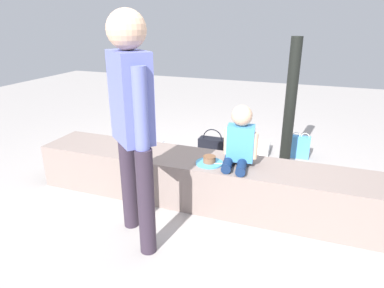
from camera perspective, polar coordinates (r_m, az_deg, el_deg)
The scene contains 11 objects.
ground_plane at distance 2.99m, azimuth 1.05°, elevation -9.42°, with size 12.00×12.00×0.00m, color #A7A09C.
concrete_ledge at distance 2.90m, azimuth 1.08°, elevation -6.04°, with size 2.88×0.48×0.39m, color gray.
child_seated at distance 2.64m, azimuth 8.10°, elevation 0.72°, with size 0.28×0.33×0.48m.
adult_standing at distance 2.17m, azimuth -10.18°, elevation 5.26°, with size 0.37×0.35×1.55m.
cake_plate at distance 2.71m, azimuth 2.96°, elevation -2.92°, with size 0.22×0.22×0.07m.
gift_bag at distance 3.99m, azimuth 17.75°, elevation -0.44°, with size 0.22×0.09×0.30m.
railing_post at distance 3.52m, azimuth 16.04°, elevation 3.74°, with size 0.36×0.36×1.34m.
water_bottle_near_gift at distance 3.89m, azimuth -5.02°, elevation -0.79°, with size 0.07×0.07×0.18m.
party_cup_red at distance 3.71m, azimuth 6.62°, elevation -2.50°, with size 0.07×0.07×0.10m, color red.
cake_box_white at distance 4.05m, azimuth 10.90°, elevation -0.59°, with size 0.29×0.28×0.12m, color white.
handbag_black_leather at distance 3.94m, azimuth 3.46°, elevation -0.22°, with size 0.31×0.14×0.30m.
Camera 1 is at (0.84, -2.45, 1.50)m, focal length 31.46 mm.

